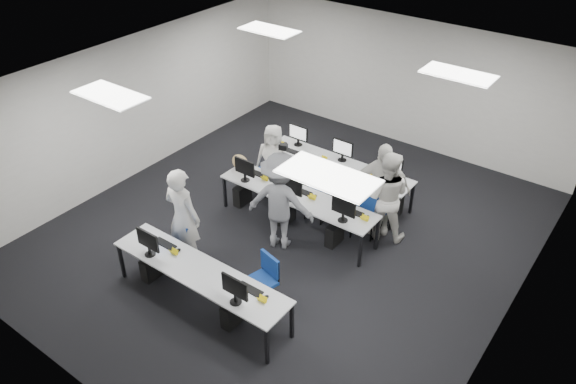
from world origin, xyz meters
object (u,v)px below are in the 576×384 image
Objects in this scene: chair_5 at (279,176)px; chair_7 at (374,217)px; chair_1 at (261,290)px; chair_0 at (176,254)px; desk_front at (199,273)px; student_2 at (273,159)px; chair_3 at (319,205)px; chair_6 at (319,191)px; student_1 at (386,196)px; chair_4 at (364,221)px; student_0 at (183,217)px; desk_mid at (297,197)px; student_3 at (380,188)px; photographer at (280,202)px; chair_2 at (266,179)px.

chair_7 is at bearing 7.64° from chair_5.
chair_0 is at bearing -160.93° from chair_1.
chair_5 is (-1.11, 3.52, -0.40)m from desk_front.
student_2 reaches higher than chair_1.
chair_3 is 1.11m from chair_7.
chair_7 reaches higher than chair_6.
chair_1 is at bearing 55.57° from student_1.
chair_4 is at bearing 61.46° from chair_0.
student_0 is 3.61m from student_1.
student_3 reaches higher than desk_mid.
chair_6 is 1.36m from chair_7.
chair_6 is at bearing 120.22° from chair_1.
chair_6 reaches higher than chair_4.
chair_3 is at bearing 165.18° from chair_4.
chair_1 is at bearing 97.97° from photographer.
chair_5 reaches higher than desk_mid.
student_1 is 2.57m from student_2.
student_3 reaches higher than chair_7.
desk_front is at bearing -95.55° from chair_7.
chair_0 is 1.77m from chair_1.
desk_front is at bearing -128.09° from chair_4.
desk_mid is at bearing -11.04° from chair_2.
chair_2 is 2.76m from student_1.
chair_4 is 3.35m from student_0.
chair_5 is 2.03m from photographer.
chair_6 is at bearing 12.61° from chair_5.
chair_4 is (1.11, 0.60, -0.41)m from desk_mid.
desk_front is 3.64m from student_1.
student_1 reaches higher than chair_7.
chair_2 is 0.50m from student_2.
student_3 is at bearing 69.98° from desk_front.
student_0 is at bearing -124.38° from chair_6.
student_0 is at bearing -148.66° from chair_4.
desk_mid is 2.13× the size of student_2.
desk_mid is at bearing 73.76° from chair_0.
desk_front is at bearing -90.00° from desk_mid.
student_3 reaches higher than chair_3.
chair_6 is 1.52m from student_3.
chair_2 reaches higher than chair_6.
chair_1 is 1.10× the size of chair_3.
student_2 is (0.12, 0.12, 0.47)m from chair_2.
student_0 is (0.26, -2.56, 0.65)m from chair_2.
student_1 is 0.22m from student_3.
chair_7 is at bearing -29.69° from student_1.
chair_2 is 0.59× the size of student_2.
student_1 reaches higher than chair_6.
photographer is (-1.16, -1.37, 0.65)m from chair_7.
student_3 reaches higher than student_1.
student_3 is at bearing 9.68° from chair_5.
student_0 is (0.04, 0.22, 0.67)m from chair_0.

